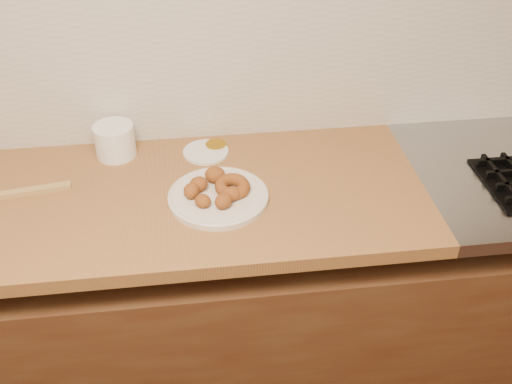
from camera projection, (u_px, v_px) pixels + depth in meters
base_cabinet at (245, 314)px, 1.96m from camera, size 3.60×0.60×0.77m
butcher_block at (3, 211)px, 1.60m from camera, size 2.30×0.62×0.04m
backsplash at (231, 43)px, 1.72m from camera, size 3.60×0.02×0.60m
donut_plate at (218, 197)px, 1.61m from camera, size 0.27×0.27×0.02m
ring_donut at (232, 186)px, 1.61m from camera, size 0.14×0.14×0.04m
fried_dough_chunks at (211, 189)px, 1.59m from camera, size 0.16×0.18×0.05m
plastic_tub at (115, 141)px, 1.77m from camera, size 0.15×0.15×0.10m
tub_lid at (206, 152)px, 1.80m from camera, size 0.16×0.16×0.01m
brass_jar_lid at (216, 145)px, 1.83m from camera, size 0.06×0.06×0.01m
wooden_utensil at (35, 190)px, 1.63m from camera, size 0.19×0.05×0.01m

